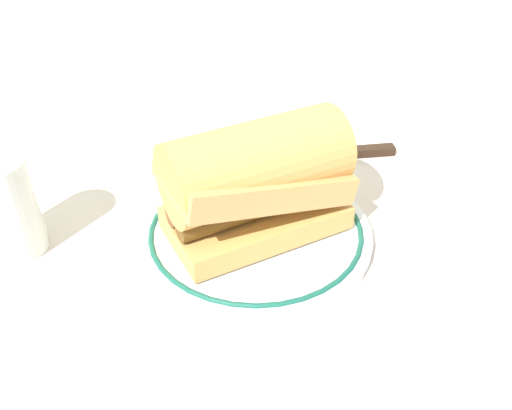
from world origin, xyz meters
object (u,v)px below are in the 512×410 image
object	(u,v)px
drinking_glass	(8,213)
butter_knife	(351,153)
sausage_sandwich	(256,180)
plate	(256,232)

from	to	relation	value
drinking_glass	butter_knife	world-z (taller)	drinking_glass
sausage_sandwich	drinking_glass	world-z (taller)	sausage_sandwich
sausage_sandwich	butter_knife	xyz separation A→B (m)	(0.16, 0.14, -0.07)
drinking_glass	butter_knife	bearing A→B (deg)	14.94
plate	butter_knife	distance (m)	0.22
plate	butter_knife	bearing A→B (deg)	41.80
plate	sausage_sandwich	world-z (taller)	sausage_sandwich
sausage_sandwich	drinking_glass	xyz separation A→B (m)	(-0.26, 0.03, -0.03)
sausage_sandwich	drinking_glass	size ratio (longest dim) A/B	1.92
sausage_sandwich	butter_knife	bearing A→B (deg)	25.31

